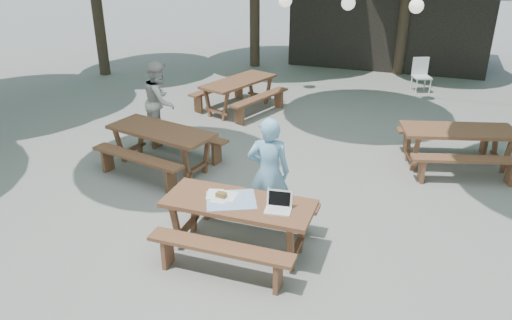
{
  "coord_description": "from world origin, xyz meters",
  "views": [
    {
      "loc": [
        1.82,
        -6.7,
        4.0
      ],
      "look_at": [
        -0.28,
        -0.64,
        1.05
      ],
      "focal_mm": 35.0,
      "sensor_mm": 36.0,
      "label": 1
    }
  ],
  "objects_px": {
    "woman": "(269,173)",
    "second_person": "(160,101)",
    "main_picnic_table": "(239,225)",
    "plastic_chair": "(421,82)",
    "picnic_table_nw": "(162,148)"
  },
  "relations": [
    {
      "from": "woman",
      "to": "second_person",
      "type": "xyz_separation_m",
      "value": [
        -3.11,
        2.41,
        -0.0
      ]
    },
    {
      "from": "main_picnic_table",
      "to": "plastic_chair",
      "type": "relative_size",
      "value": 2.22
    },
    {
      "from": "plastic_chair",
      "to": "main_picnic_table",
      "type": "bearing_deg",
      "value": -126.07
    },
    {
      "from": "woman",
      "to": "second_person",
      "type": "distance_m",
      "value": 3.94
    },
    {
      "from": "picnic_table_nw",
      "to": "plastic_chair",
      "type": "xyz_separation_m",
      "value": [
        4.28,
        6.61,
        -0.13
      ]
    },
    {
      "from": "plastic_chair",
      "to": "second_person",
      "type": "bearing_deg",
      "value": -155.41
    },
    {
      "from": "second_person",
      "to": "main_picnic_table",
      "type": "bearing_deg",
      "value": -154.08
    },
    {
      "from": "picnic_table_nw",
      "to": "second_person",
      "type": "relative_size",
      "value": 1.31
    },
    {
      "from": "second_person",
      "to": "plastic_chair",
      "type": "xyz_separation_m",
      "value": [
        4.96,
        5.41,
        -0.58
      ]
    },
    {
      "from": "woman",
      "to": "second_person",
      "type": "relative_size",
      "value": 1.0
    },
    {
      "from": "picnic_table_nw",
      "to": "woman",
      "type": "distance_m",
      "value": 2.76
    },
    {
      "from": "main_picnic_table",
      "to": "picnic_table_nw",
      "type": "distance_m",
      "value": 3.03
    },
    {
      "from": "second_person",
      "to": "plastic_chair",
      "type": "bearing_deg",
      "value": -59.17
    },
    {
      "from": "second_person",
      "to": "woman",
      "type": "bearing_deg",
      "value": -144.54
    },
    {
      "from": "main_picnic_table",
      "to": "woman",
      "type": "relative_size",
      "value": 1.19
    }
  ]
}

